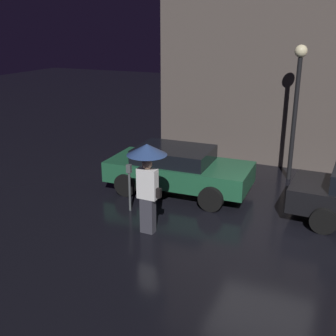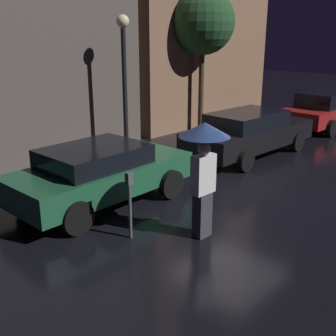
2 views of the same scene
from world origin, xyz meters
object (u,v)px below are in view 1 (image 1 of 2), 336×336
(parked_car_green, at_px, (178,168))
(pedestrian_with_umbrella, at_px, (147,169))
(parking_meter, at_px, (129,182))
(street_lamp_near, at_px, (297,94))

(parked_car_green, relative_size, pedestrian_with_umbrella, 1.92)
(parked_car_green, distance_m, pedestrian_with_umbrella, 2.81)
(parking_meter, distance_m, street_lamp_near, 5.76)
(pedestrian_with_umbrella, height_order, parking_meter, pedestrian_with_umbrella)
(parked_car_green, relative_size, parking_meter, 3.25)
(parked_car_green, bearing_deg, pedestrian_with_umbrella, -84.33)
(parking_meter, xyz_separation_m, street_lamp_near, (3.48, 4.17, 1.93))
(parked_car_green, bearing_deg, street_lamp_near, 39.02)
(parking_meter, height_order, street_lamp_near, street_lamp_near)
(pedestrian_with_umbrella, bearing_deg, parking_meter, 139.06)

